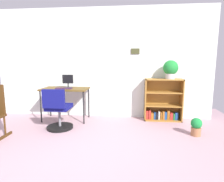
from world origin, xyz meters
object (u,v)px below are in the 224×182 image
Objects in this scene: monitor at (68,82)px; office_chair at (58,112)px; potted_plant_on_shelf at (171,69)px; keyboard at (64,88)px; desk at (65,91)px; bookshelf_low at (162,102)px; potted_plant_floor at (196,126)px.

monitor reaches higher than office_chair.
office_chair is 2.03× the size of potted_plant_on_shelf.
keyboard is (-0.05, -0.15, -0.14)m from monitor.
potted_plant_on_shelf is at bearing 4.41° from desk.
monitor is at bearing -175.36° from bookshelf_low.
keyboard is 0.67m from office_chair.
office_chair is 2.53× the size of potted_plant_floor.
bookshelf_low reaches higher than office_chair.
desk is 0.71m from office_chair.
bookshelf_low is at bearing 22.05° from office_chair.
desk is 2.41m from potted_plant_on_shelf.
potted_plant_floor is (2.68, -0.67, -0.50)m from desk.
bookshelf_low is 1.05m from potted_plant_floor.
keyboard reaches higher than potted_plant_floor.
monitor is 0.32× the size of bookshelf_low.
potted_plant_floor is at bearing -12.20° from keyboard.
desk is at bearing -128.16° from monitor.
office_chair is at bearing -82.77° from keyboard.
potted_plant_floor is (0.34, -0.85, -1.01)m from potted_plant_on_shelf.
desk is 2.24m from bookshelf_low.
office_chair is 2.31m from bookshelf_low.
potted_plant_floor is at bearing -13.98° from desk.
bookshelf_low is 0.78m from potted_plant_on_shelf.
desk is 0.22m from monitor.
potted_plant_on_shelf is (2.28, 0.81, 0.83)m from office_chair.
potted_plant_floor is (0.47, -0.91, -0.24)m from bookshelf_low.
potted_plant_floor is at bearing -68.43° from potted_plant_on_shelf.
potted_plant_floor is at bearing -15.51° from monitor.
monitor is 0.85× the size of keyboard.
potted_plant_floor is (2.63, -0.73, -0.71)m from monitor.
desk is 3.16× the size of potted_plant_floor.
keyboard is 2.80m from potted_plant_floor.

